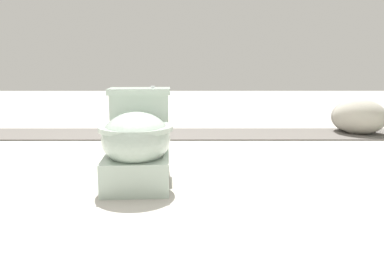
{
  "coord_description": "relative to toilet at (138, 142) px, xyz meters",
  "views": [
    {
      "loc": [
        2.09,
        0.13,
        0.65
      ],
      "look_at": [
        0.06,
        0.13,
        0.3
      ],
      "focal_mm": 35.0,
      "sensor_mm": 36.0,
      "label": 1
    }
  ],
  "objects": [
    {
      "name": "ground_plane",
      "position": [
        -0.06,
        0.17,
        -0.22
      ],
      "size": [
        14.0,
        14.0,
        0.0
      ],
      "primitive_type": "plane",
      "color": "#B7B2A8"
    },
    {
      "name": "gravel_strip",
      "position": [
        -1.38,
        0.67,
        -0.21
      ],
      "size": [
        0.56,
        8.0,
        0.01
      ],
      "primitive_type": "cube",
      "color": "#605B56",
      "rests_on": "ground"
    },
    {
      "name": "toilet",
      "position": [
        0.0,
        0.0,
        0.0
      ],
      "size": [
        0.65,
        0.41,
        0.52
      ],
      "rotation": [
        0.0,
        0.0,
        0.06
      ],
      "color": "#B2C6B7",
      "rests_on": "ground"
    },
    {
      "name": "boulder_near",
      "position": [
        -1.52,
        1.84,
        -0.07
      ],
      "size": [
        0.53,
        0.54,
        0.31
      ],
      "primitive_type": "ellipsoid",
      "rotation": [
        0.0,
        0.0,
        2.16
      ],
      "color": "gray",
      "rests_on": "ground"
    },
    {
      "name": "boulder_far",
      "position": [
        -1.4,
        1.86,
        -0.06
      ],
      "size": [
        0.54,
        0.58,
        0.33
      ],
      "primitive_type": "ellipsoid",
      "rotation": [
        0.0,
        0.0,
        1.1
      ],
      "color": "#ADA899",
      "rests_on": "ground"
    }
  ]
}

